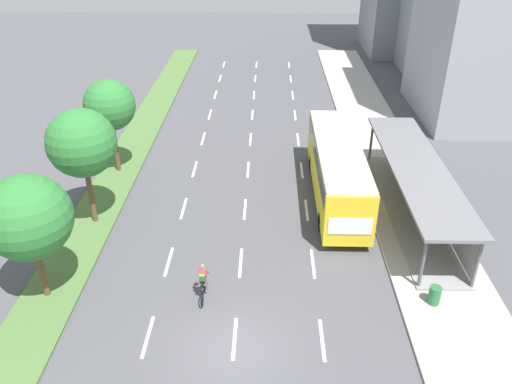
% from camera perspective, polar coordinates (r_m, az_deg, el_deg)
% --- Properties ---
extents(ground_plane, '(140.00, 140.00, 0.00)m').
position_cam_1_polar(ground_plane, '(20.94, -2.49, -17.10)').
color(ground_plane, '#4C4C51').
extents(median_strip, '(2.60, 52.00, 0.12)m').
position_cam_1_polar(median_strip, '(38.72, -13.07, 5.70)').
color(median_strip, '#4C7038').
rests_on(median_strip, ground).
extents(sidewalk_right, '(4.50, 52.00, 0.15)m').
position_cam_1_polar(sidewalk_right, '(38.38, 13.37, 5.48)').
color(sidewalk_right, '#ADAAA3').
rests_on(sidewalk_right, ground).
extents(lane_divider_left, '(0.14, 46.88, 0.01)m').
position_cam_1_polar(lane_divider_left, '(35.99, -6.34, 4.35)').
color(lane_divider_left, white).
rests_on(lane_divider_left, ground).
extents(lane_divider_center, '(0.14, 46.88, 0.01)m').
position_cam_1_polar(lane_divider_center, '(35.70, -0.74, 4.32)').
color(lane_divider_center, white).
rests_on(lane_divider_center, ground).
extents(lane_divider_right, '(0.14, 46.88, 0.01)m').
position_cam_1_polar(lane_divider_right, '(35.76, 4.89, 4.25)').
color(lane_divider_right, white).
rests_on(lane_divider_right, ground).
extents(bus_shelter, '(2.90, 13.92, 2.86)m').
position_cam_1_polar(bus_shelter, '(29.20, 17.73, 0.81)').
color(bus_shelter, gray).
rests_on(bus_shelter, sidewalk_right).
extents(bus, '(2.54, 11.29, 3.37)m').
position_cam_1_polar(bus, '(29.68, 9.03, 2.86)').
color(bus, yellow).
rests_on(bus, ground).
extents(cyclist, '(0.46, 1.82, 1.71)m').
position_cam_1_polar(cyclist, '(22.76, -5.91, -9.99)').
color(cyclist, black).
rests_on(cyclist, ground).
extents(median_tree_nearest, '(3.60, 3.60, 5.80)m').
position_cam_1_polar(median_tree_nearest, '(22.70, -24.02, -2.61)').
color(median_tree_nearest, brown).
rests_on(median_tree_nearest, median_strip).
extents(median_tree_second, '(3.52, 3.52, 6.34)m').
position_cam_1_polar(median_tree_second, '(27.23, -18.82, 5.15)').
color(median_tree_second, brown).
rests_on(median_tree_second, median_strip).
extents(median_tree_third, '(3.13, 3.13, 5.95)m').
position_cam_1_polar(median_tree_third, '(32.70, -15.97, 9.23)').
color(median_tree_third, brown).
rests_on(median_tree_third, median_strip).
extents(trash_bin, '(0.52, 0.52, 0.85)m').
position_cam_1_polar(trash_bin, '(23.62, 19.23, -10.77)').
color(trash_bin, '#286B38').
rests_on(trash_bin, sidewalk_right).
extents(building_near_right, '(7.66, 11.18, 16.39)m').
position_cam_1_polar(building_near_right, '(44.06, 23.96, 18.02)').
color(building_near_right, '#8E939E').
rests_on(building_near_right, ground).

